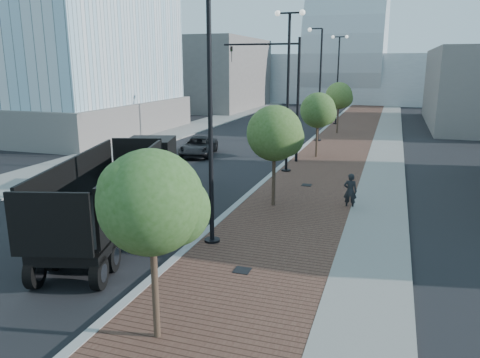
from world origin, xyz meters
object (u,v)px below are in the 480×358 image
(dump_truck, at_px, (134,182))
(white_sedan, at_px, (116,205))
(pedestrian, at_px, (350,191))
(dark_car_mid, at_px, (199,146))

(dump_truck, xyz_separation_m, white_sedan, (0.25, -1.84, -0.52))
(dump_truck, bearing_deg, pedestrian, 3.41)
(white_sedan, xyz_separation_m, pedestrian, (8.85, 5.03, 0.02))
(white_sedan, bearing_deg, pedestrian, 40.33)
(dark_car_mid, relative_size, pedestrian, 2.88)
(dark_car_mid, height_order, pedestrian, pedestrian)
(white_sedan, xyz_separation_m, dark_car_mid, (-2.65, 14.56, -0.14))
(dump_truck, xyz_separation_m, pedestrian, (9.10, 3.20, -0.49))
(pedestrian, bearing_deg, dark_car_mid, -38.89)
(white_sedan, height_order, dark_car_mid, white_sedan)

